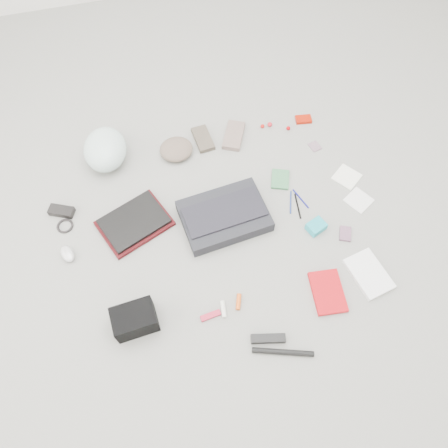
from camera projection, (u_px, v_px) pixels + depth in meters
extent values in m
plane|color=gray|center=(224.00, 229.00, 2.19)|extent=(4.00, 4.00, 0.00)
cube|color=#212228|center=(224.00, 216.00, 2.19)|extent=(0.45, 0.34, 0.07)
cube|color=black|center=(224.00, 212.00, 2.15)|extent=(0.41, 0.22, 0.01)
cube|color=#470D10|center=(135.00, 223.00, 2.19)|extent=(0.40, 0.36, 0.02)
cube|color=black|center=(134.00, 221.00, 2.17)|extent=(0.37, 0.32, 0.02)
ellipsoid|color=silver|center=(105.00, 149.00, 2.33)|extent=(0.27, 0.32, 0.17)
ellipsoid|color=#6F5D4F|center=(176.00, 149.00, 2.40)|extent=(0.20, 0.19, 0.06)
cube|color=brown|center=(203.00, 139.00, 2.46)|extent=(0.10, 0.18, 0.03)
cube|color=gray|center=(234.00, 136.00, 2.47)|extent=(0.17, 0.22, 0.03)
cube|color=black|center=(62.00, 211.00, 2.22)|extent=(0.14, 0.10, 0.03)
torus|color=black|center=(65.00, 226.00, 2.19)|extent=(0.10, 0.10, 0.01)
ellipsoid|color=silver|center=(67.00, 254.00, 2.10)|extent=(0.09, 0.11, 0.04)
cube|color=black|center=(135.00, 319.00, 1.90)|extent=(0.20, 0.14, 0.12)
cube|color=#AE1C32|center=(211.00, 316.00, 1.97)|extent=(0.10, 0.04, 0.01)
cylinder|color=silver|center=(223.00, 309.00, 1.98)|extent=(0.03, 0.08, 0.02)
cylinder|color=#E55816|center=(239.00, 302.00, 2.00)|extent=(0.05, 0.08, 0.02)
cube|color=black|center=(268.00, 339.00, 1.91)|extent=(0.16, 0.07, 0.03)
cylinder|color=black|center=(283.00, 352.00, 1.88)|extent=(0.26, 0.11, 0.02)
cube|color=red|center=(328.00, 292.00, 2.02)|extent=(0.16, 0.22, 0.02)
cube|color=white|center=(369.00, 274.00, 2.06)|extent=(0.19, 0.25, 0.02)
cube|color=#377246|center=(280.00, 179.00, 2.33)|extent=(0.13, 0.15, 0.01)
cylinder|color=navy|center=(291.00, 202.00, 2.26)|extent=(0.05, 0.13, 0.01)
cylinder|color=black|center=(298.00, 206.00, 2.25)|extent=(0.03, 0.15, 0.01)
cylinder|color=#0B0C72|center=(301.00, 199.00, 2.27)|extent=(0.05, 0.13, 0.01)
cube|color=#1FA8BA|center=(316.00, 227.00, 2.17)|extent=(0.11, 0.10, 0.04)
cube|color=#7A526B|center=(345.00, 234.00, 2.17)|extent=(0.08, 0.10, 0.02)
cube|color=white|center=(347.00, 177.00, 2.34)|extent=(0.17, 0.17, 0.01)
cube|color=white|center=(359.00, 200.00, 2.27)|extent=(0.16, 0.16, 0.01)
sphere|color=red|center=(262.00, 126.00, 2.50)|extent=(0.03, 0.03, 0.02)
sphere|color=red|center=(270.00, 124.00, 2.51)|extent=(0.03, 0.03, 0.03)
sphere|color=#B00005|center=(288.00, 128.00, 2.50)|extent=(0.03, 0.03, 0.02)
cube|color=#AC1806|center=(303.00, 119.00, 2.53)|extent=(0.10, 0.07, 0.02)
cube|color=gray|center=(315.00, 146.00, 2.44)|extent=(0.07, 0.08, 0.00)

